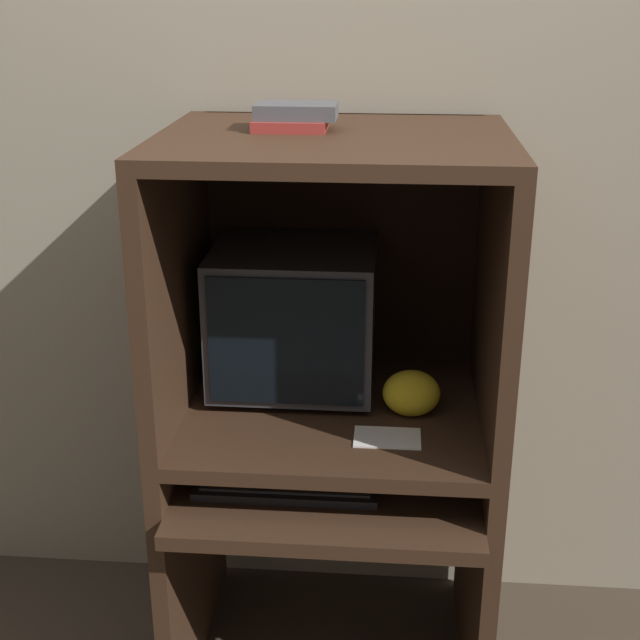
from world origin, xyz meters
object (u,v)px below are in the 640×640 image
Objects in this scene: crt_monitor at (294,316)px; keyboard at (287,483)px; snack_bag at (411,393)px; book_stack at (294,117)px; mouse at (402,485)px.

crt_monitor is 0.43m from keyboard.
keyboard is 3.08× the size of snack_bag.
book_stack reaches higher than snack_bag.
snack_bag is at bearing 27.76° from keyboard.
book_stack is at bearing 90.29° from keyboard.
book_stack is at bearing 140.96° from mouse.
mouse is (0.27, 0.01, 0.00)m from keyboard.
book_stack is (-0.27, 0.22, 0.82)m from mouse.
book_stack is (0.01, -0.06, 0.51)m from crt_monitor.
crt_monitor reaches higher than snack_bag.
book_stack reaches higher than crt_monitor.
keyboard is at bearing -89.71° from book_stack.
keyboard is 2.28× the size of book_stack.
crt_monitor reaches higher than keyboard.
snack_bag is 0.72m from book_stack.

